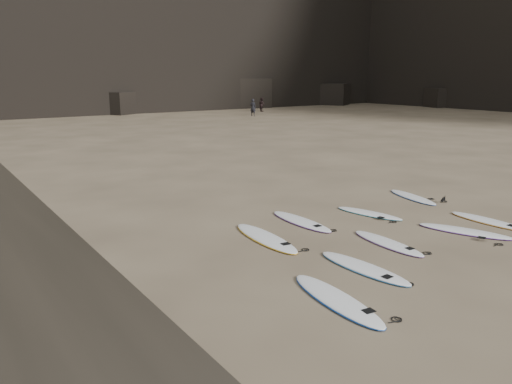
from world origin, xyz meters
TOP-DOWN VIEW (x-y plane):
  - ground at (0.00, 0.00)m, footprint 240.00×240.00m
  - surfboard_0 at (-4.08, -1.28)m, footprint 0.94×2.71m
  - surfboard_1 at (-2.47, -0.45)m, footprint 0.71×2.53m
  - surfboard_2 at (-0.73, 0.37)m, footprint 0.72×2.36m
  - surfboard_3 at (1.76, -0.17)m, footprint 1.45×2.53m
  - surfboard_4 at (3.20, 0.00)m, footprint 0.58×2.41m
  - surfboard_5 at (-3.06, 2.46)m, footprint 0.87×2.84m
  - surfboard_6 at (-1.33, 3.10)m, footprint 0.64×2.54m
  - surfboard_7 at (0.95, 2.57)m, footprint 1.03×2.29m
  - surfboard_8 at (3.76, 3.16)m, footprint 1.14×2.44m
  - person_a at (18.46, 34.60)m, footprint 0.64×0.74m
  - person_b at (22.68, 39.03)m, footprint 0.66×0.82m

SIDE VIEW (x-z plane):
  - ground at x=0.00m, z-range 0.00..0.00m
  - surfboard_7 at x=0.95m, z-range 0.00..0.08m
  - surfboard_2 at x=-0.73m, z-range 0.00..0.08m
  - surfboard_8 at x=3.76m, z-range 0.00..0.09m
  - surfboard_4 at x=3.20m, z-range 0.00..0.09m
  - surfboard_3 at x=1.76m, z-range 0.00..0.09m
  - surfboard_1 at x=-2.47m, z-range 0.00..0.09m
  - surfboard_6 at x=-1.33m, z-range 0.00..0.09m
  - surfboard_0 at x=-4.08m, z-range 0.00..0.10m
  - surfboard_5 at x=-3.06m, z-range 0.00..0.10m
  - person_b at x=22.68m, z-range 0.00..1.58m
  - person_a at x=18.46m, z-range 0.00..1.72m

